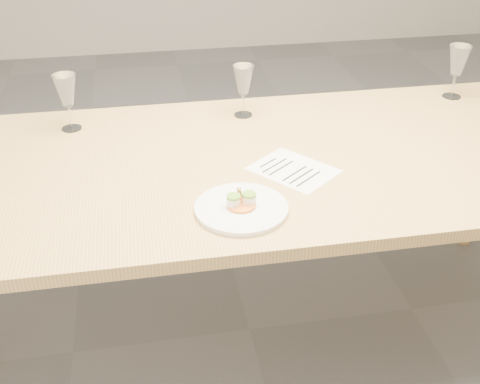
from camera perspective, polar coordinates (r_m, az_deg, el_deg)
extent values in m
plane|color=slate|center=(2.39, 0.90, -12.90)|extent=(7.00, 7.00, 0.00)
cube|color=tan|center=(1.95, 1.08, 2.71)|extent=(2.40, 1.00, 0.04)
cylinder|color=tan|center=(2.85, 21.61, 1.50)|extent=(0.07, 0.07, 0.71)
cylinder|color=white|center=(1.67, 0.12, -1.62)|extent=(0.26, 0.26, 0.01)
cylinder|color=white|center=(1.66, 0.12, -1.44)|extent=(0.26, 0.26, 0.01)
cylinder|color=orange|center=(1.66, 0.12, -1.27)|extent=(0.08, 0.08, 0.01)
cylinder|color=#FCEDCE|center=(1.65, -0.62, -0.88)|extent=(0.04, 0.04, 0.02)
cylinder|color=#FCEDCE|center=(1.66, 0.86, -0.67)|extent=(0.04, 0.04, 0.02)
cylinder|color=#76A52D|center=(1.64, -0.62, -0.43)|extent=(0.04, 0.04, 0.01)
cylinder|color=#76A52D|center=(1.65, 0.86, -0.23)|extent=(0.04, 0.04, 0.01)
cylinder|color=tan|center=(1.64, 2.12, -1.99)|extent=(0.04, 0.04, 0.00)
cube|color=white|center=(1.88, 5.09, 2.11)|extent=(0.30, 0.31, 0.00)
cube|color=black|center=(1.91, 2.69, 2.78)|extent=(0.06, 0.05, 0.00)
cube|color=black|center=(1.90, 3.30, 2.54)|extent=(0.10, 0.08, 0.00)
cube|color=black|center=(1.88, 3.93, 2.29)|extent=(0.10, 0.08, 0.00)
cube|color=black|center=(1.86, 5.20, 1.77)|extent=(0.10, 0.08, 0.00)
cube|color=black|center=(1.84, 5.85, 1.51)|extent=(0.10, 0.08, 0.00)
cube|color=black|center=(1.83, 6.51, 1.24)|extent=(0.10, 0.08, 0.00)
cylinder|color=white|center=(2.22, -15.65, 5.83)|extent=(0.07, 0.07, 0.00)
cylinder|color=white|center=(2.20, -15.81, 6.88)|extent=(0.01, 0.01, 0.09)
cone|color=white|center=(2.17, -16.18, 9.24)|extent=(0.08, 0.08, 0.11)
cylinder|color=white|center=(2.25, 0.31, 7.33)|extent=(0.07, 0.07, 0.00)
cylinder|color=white|center=(2.23, 0.31, 8.34)|extent=(0.01, 0.01, 0.08)
cone|color=white|center=(2.20, 0.32, 10.59)|extent=(0.08, 0.08, 0.11)
cylinder|color=white|center=(2.56, 19.41, 8.55)|extent=(0.07, 0.07, 0.00)
cylinder|color=white|center=(2.54, 19.59, 9.51)|extent=(0.01, 0.01, 0.09)
cone|color=white|center=(2.51, 20.00, 11.66)|extent=(0.08, 0.08, 0.11)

